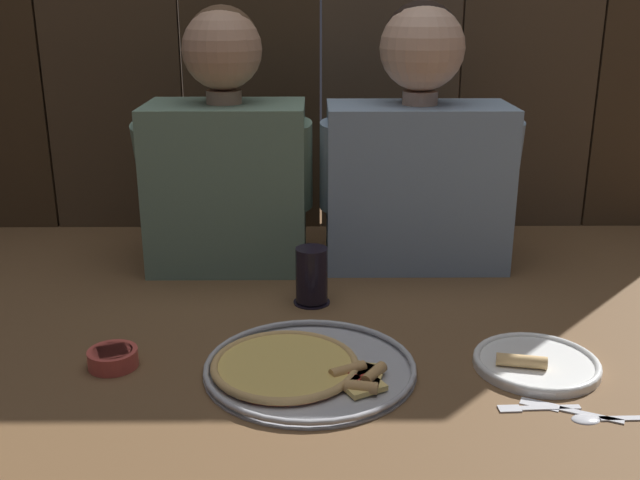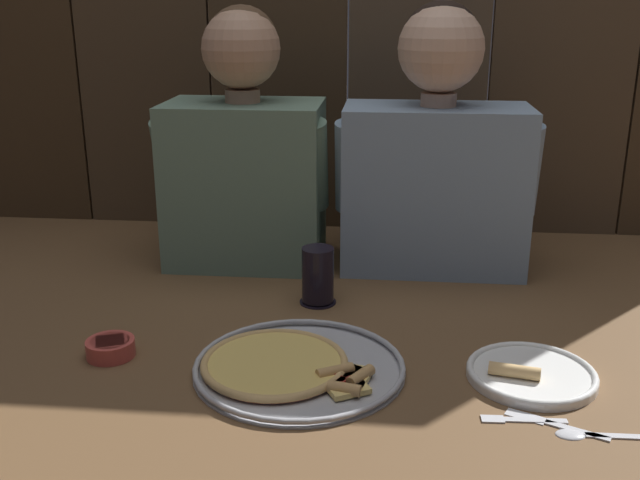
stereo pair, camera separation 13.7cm
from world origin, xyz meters
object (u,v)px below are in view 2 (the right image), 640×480
at_px(diner_left, 244,153).
at_px(drinking_glass, 318,276).
at_px(pizza_tray, 292,366).
at_px(diner_right, 436,153).
at_px(dinner_plate, 531,374).
at_px(dipping_bowl, 111,347).

bearing_deg(diner_left, drinking_glass, -51.52).
distance_m(pizza_tray, drinking_glass, 0.30).
height_order(pizza_tray, drinking_glass, drinking_glass).
bearing_deg(drinking_glass, diner_left, 128.48).
bearing_deg(diner_right, dinner_plate, -74.98).
relative_size(drinking_glass, diner_left, 0.20).
relative_size(pizza_tray, diner_right, 0.60).
bearing_deg(pizza_tray, dinner_plate, 1.76).
bearing_deg(pizza_tray, diner_right, 64.57).
relative_size(pizza_tray, dipping_bowl, 4.22).
bearing_deg(dinner_plate, pizza_tray, -178.24).
bearing_deg(diner_right, drinking_glass, -134.70).
height_order(diner_left, diner_right, diner_right).
distance_m(dinner_plate, dipping_bowl, 0.74).
distance_m(pizza_tray, diner_left, 0.63).
distance_m(dipping_bowl, diner_left, 0.60).
bearing_deg(diner_left, dinner_plate, -42.37).
height_order(pizza_tray, dipping_bowl, dipping_bowl).
distance_m(pizza_tray, diner_right, 0.66).
relative_size(dinner_plate, diner_left, 0.36).
height_order(pizza_tray, diner_right, diner_right).
relative_size(dinner_plate, drinking_glass, 1.79).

